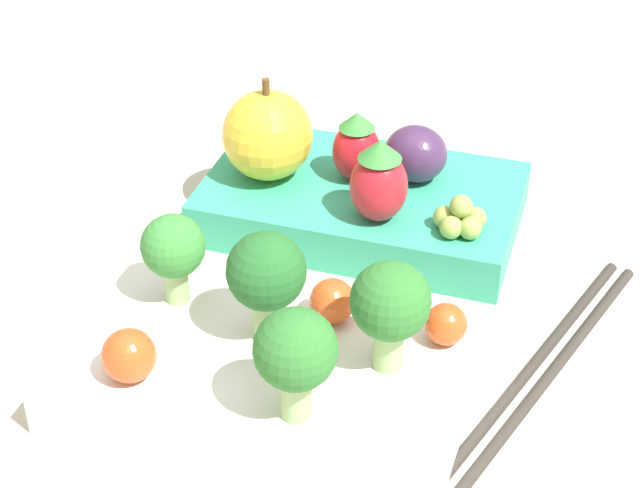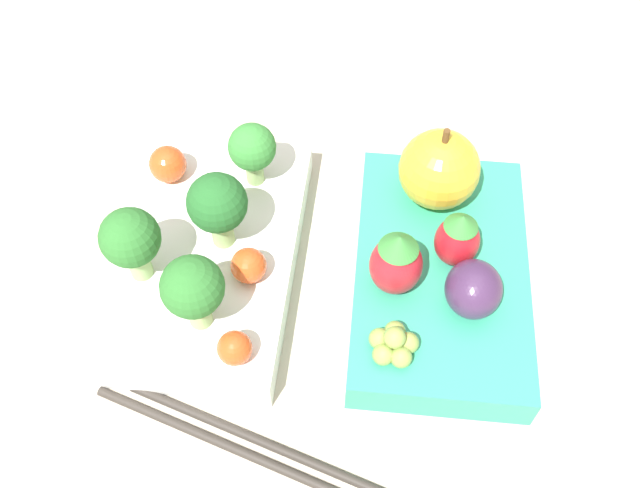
% 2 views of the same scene
% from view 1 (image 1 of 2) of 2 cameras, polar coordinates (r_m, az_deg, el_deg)
% --- Properties ---
extents(ground_plane, '(4.00, 4.00, 0.00)m').
position_cam_1_polar(ground_plane, '(0.59, -0.81, -2.56)').
color(ground_plane, '#BCB29E').
extents(bento_box_savoury, '(0.20, 0.13, 0.02)m').
position_cam_1_polar(bento_box_savoury, '(0.52, -2.77, -7.02)').
color(bento_box_savoury, white).
rests_on(bento_box_savoury, ground_plane).
extents(bento_box_fruit, '(0.19, 0.12, 0.03)m').
position_cam_1_polar(bento_box_fruit, '(0.64, 2.24, 2.16)').
color(bento_box_fruit, '#33A87F').
rests_on(bento_box_fruit, ground_plane).
extents(broccoli_floret_0, '(0.04, 0.04, 0.06)m').
position_cam_1_polar(broccoli_floret_0, '(0.48, 3.77, -3.25)').
color(broccoli_floret_0, '#93B770').
rests_on(broccoli_floret_0, bento_box_savoury).
extents(broccoli_floret_1, '(0.04, 0.04, 0.06)m').
position_cam_1_polar(broccoli_floret_1, '(0.50, -2.89, -1.65)').
color(broccoli_floret_1, '#93B770').
rests_on(broccoli_floret_1, bento_box_savoury).
extents(broccoli_floret_2, '(0.04, 0.04, 0.06)m').
position_cam_1_polar(broccoli_floret_2, '(0.46, -1.32, -5.84)').
color(broccoli_floret_2, '#93B770').
rests_on(broccoli_floret_2, bento_box_savoury).
extents(broccoli_floret_3, '(0.03, 0.03, 0.05)m').
position_cam_1_polar(broccoli_floret_3, '(0.53, -7.83, -0.28)').
color(broccoli_floret_3, '#93B770').
rests_on(broccoli_floret_3, bento_box_savoury).
extents(cherry_tomato_0, '(0.02, 0.02, 0.02)m').
position_cam_1_polar(cherry_tomato_0, '(0.52, 6.74, -4.27)').
color(cherry_tomato_0, '#DB4C1E').
rests_on(cherry_tomato_0, bento_box_savoury).
extents(cherry_tomato_1, '(0.03, 0.03, 0.03)m').
position_cam_1_polar(cherry_tomato_1, '(0.50, -10.16, -5.87)').
color(cherry_tomato_1, '#DB4C1E').
rests_on(cherry_tomato_1, bento_box_savoury).
extents(cherry_tomato_2, '(0.02, 0.02, 0.02)m').
position_cam_1_polar(cherry_tomato_2, '(0.53, 0.66, -3.07)').
color(cherry_tomato_2, '#DB4C1E').
rests_on(cherry_tomato_2, bento_box_savoury).
extents(apple, '(0.05, 0.05, 0.06)m').
position_cam_1_polar(apple, '(0.63, -2.82, 5.82)').
color(apple, gold).
rests_on(apple, bento_box_fruit).
extents(strawberry_0, '(0.03, 0.03, 0.04)m').
position_cam_1_polar(strawberry_0, '(0.63, 1.55, 5.27)').
color(strawberry_0, red).
rests_on(strawberry_0, bento_box_fruit).
extents(strawberry_1, '(0.03, 0.03, 0.05)m').
position_cam_1_polar(strawberry_1, '(0.59, 3.16, 3.36)').
color(strawberry_1, red).
rests_on(strawberry_1, bento_box_fruit).
extents(plum, '(0.04, 0.03, 0.03)m').
position_cam_1_polar(plum, '(0.63, 5.12, 4.82)').
color(plum, '#42284C').
rests_on(plum, bento_box_fruit).
extents(grape_cluster, '(0.03, 0.03, 0.02)m').
position_cam_1_polar(grape_cluster, '(0.59, 7.49, 1.38)').
color(grape_cluster, '#8EA84C').
rests_on(grape_cluster, bento_box_fruit).
extents(chopsticks_pair, '(0.07, 0.21, 0.01)m').
position_cam_1_polar(chopsticks_pair, '(0.55, 11.67, -6.53)').
color(chopsticks_pair, '#332D28').
rests_on(chopsticks_pair, ground_plane).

